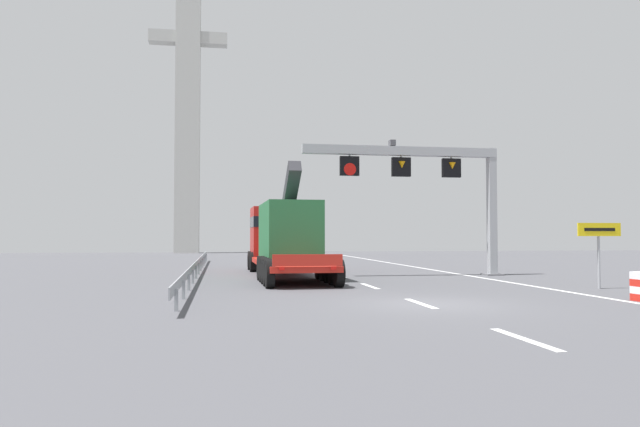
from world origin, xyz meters
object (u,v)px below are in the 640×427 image
overhead_lane_gantry (428,173)px  bridge_pylon_distant (188,76)px  exit_sign_yellow (599,238)px  heavy_haul_truck_red (283,236)px

overhead_lane_gantry → bridge_pylon_distant: (-14.27, 41.77, 15.48)m
overhead_lane_gantry → exit_sign_yellow: 9.42m
overhead_lane_gantry → heavy_haul_truck_red: 8.04m
heavy_haul_truck_red → bridge_pylon_distant: 44.74m
overhead_lane_gantry → heavy_haul_truck_red: size_ratio=0.73×
exit_sign_yellow → heavy_haul_truck_red: bearing=139.0°
bridge_pylon_distant → heavy_haul_truck_red: bearing=-80.0°
heavy_haul_truck_red → exit_sign_yellow: size_ratio=5.63×
overhead_lane_gantry → heavy_haul_truck_red: overhead_lane_gantry is taller
heavy_haul_truck_red → bridge_pylon_distant: bearing=100.0°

